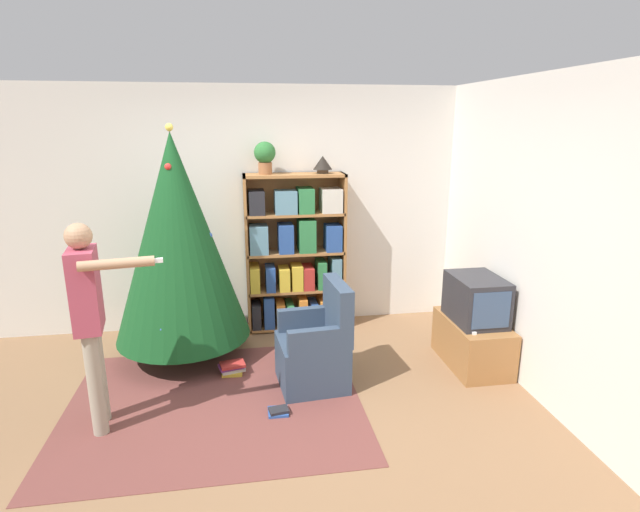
# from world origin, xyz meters

# --- Properties ---
(ground_plane) EXTENTS (14.00, 14.00, 0.00)m
(ground_plane) POSITION_xyz_m (0.00, 0.00, 0.00)
(ground_plane) COLOR #846042
(wall_back) EXTENTS (8.00, 0.10, 2.60)m
(wall_back) POSITION_xyz_m (0.00, 1.99, 1.30)
(wall_back) COLOR silver
(wall_back) RESTS_ON ground_plane
(wall_right) EXTENTS (0.10, 8.00, 2.60)m
(wall_right) POSITION_xyz_m (2.23, 0.00, 1.30)
(wall_right) COLOR silver
(wall_right) RESTS_ON ground_plane
(area_rug) EXTENTS (2.36, 1.96, 0.01)m
(area_rug) POSITION_xyz_m (-0.44, 0.28, 0.00)
(area_rug) COLOR brown
(area_rug) RESTS_ON ground_plane
(bookshelf) EXTENTS (1.06, 0.33, 1.70)m
(bookshelf) POSITION_xyz_m (0.40, 1.75, 0.81)
(bookshelf) COLOR #A8703D
(bookshelf) RESTS_ON ground_plane
(tv_stand) EXTENTS (0.47, 0.83, 0.44)m
(tv_stand) POSITION_xyz_m (1.93, 0.60, 0.22)
(tv_stand) COLOR #996638
(tv_stand) RESTS_ON ground_plane
(television) EXTENTS (0.42, 0.58, 0.42)m
(television) POSITION_xyz_m (1.93, 0.60, 0.65)
(television) COLOR #28282D
(television) RESTS_ON tv_stand
(game_remote) EXTENTS (0.04, 0.12, 0.02)m
(game_remote) POSITION_xyz_m (1.78, 0.36, 0.45)
(game_remote) COLOR white
(game_remote) RESTS_ON tv_stand
(christmas_tree) EXTENTS (1.26, 1.26, 2.21)m
(christmas_tree) POSITION_xyz_m (-0.76, 1.21, 1.18)
(christmas_tree) COLOR #4C3323
(christmas_tree) RESTS_ON ground_plane
(armchair) EXTENTS (0.62, 0.61, 0.92)m
(armchair) POSITION_xyz_m (0.42, 0.47, 0.32)
(armchair) COLOR #334256
(armchair) RESTS_ON ground_plane
(standing_person) EXTENTS (0.68, 0.46, 1.56)m
(standing_person) POSITION_xyz_m (-1.26, 0.10, 0.92)
(standing_person) COLOR #9E937F
(standing_person) RESTS_ON ground_plane
(potted_plant) EXTENTS (0.22, 0.22, 0.33)m
(potted_plant) POSITION_xyz_m (0.09, 1.76, 1.89)
(potted_plant) COLOR #935B38
(potted_plant) RESTS_ON bookshelf
(table_lamp) EXTENTS (0.20, 0.20, 0.18)m
(table_lamp) POSITION_xyz_m (0.69, 1.76, 1.80)
(table_lamp) COLOR #473828
(table_lamp) RESTS_ON bookshelf
(book_pile_near_tree) EXTENTS (0.26, 0.20, 0.11)m
(book_pile_near_tree) POSITION_xyz_m (-0.31, 0.76, 0.06)
(book_pile_near_tree) COLOR gold
(book_pile_near_tree) RESTS_ON ground_plane
(book_pile_by_chair) EXTENTS (0.17, 0.16, 0.05)m
(book_pile_by_chair) POSITION_xyz_m (0.06, 0.05, 0.02)
(book_pile_by_chair) COLOR #284C93
(book_pile_by_chair) RESTS_ON ground_plane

